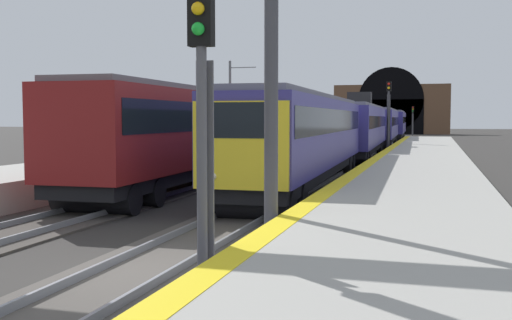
# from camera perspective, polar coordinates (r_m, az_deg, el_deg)

# --- Properties ---
(ground_plane) EXTENTS (320.00, 320.00, 0.00)m
(ground_plane) POSITION_cam_1_polar(r_m,az_deg,el_deg) (11.68, -10.98, -10.54)
(ground_plane) COLOR #302D2B
(platform_right) EXTENTS (112.00, 4.58, 0.97)m
(platform_right) POSITION_cam_1_polar(r_m,az_deg,el_deg) (10.35, 12.45, -9.69)
(platform_right) COLOR #9E9B93
(platform_right) RESTS_ON ground_plane
(platform_right_edge_strip) EXTENTS (112.00, 0.50, 0.01)m
(platform_right_edge_strip) POSITION_cam_1_polar(r_m,az_deg,el_deg) (10.57, 1.31, -6.59)
(platform_right_edge_strip) COLOR yellow
(platform_right_edge_strip) RESTS_ON platform_right
(track_main_line) EXTENTS (160.00, 2.73, 0.21)m
(track_main_line) POSITION_cam_1_polar(r_m,az_deg,el_deg) (11.67, -10.99, -10.34)
(track_main_line) COLOR #4C4742
(track_main_line) RESTS_ON ground_plane
(train_main_approaching) EXTENTS (77.22, 3.27, 4.75)m
(train_main_approaching) POSITION_cam_1_polar(r_m,az_deg,el_deg) (54.01, 10.79, 3.14)
(train_main_approaching) COLOR navy
(train_main_approaching) RESTS_ON ground_plane
(train_adjacent_platform) EXTENTS (57.84, 3.37, 4.13)m
(train_adjacent_platform) POSITION_cam_1_polar(r_m,az_deg,el_deg) (44.71, 3.41, 3.28)
(train_adjacent_platform) COLOR maroon
(train_adjacent_platform) RESTS_ON ground_plane
(railway_signal_near) EXTENTS (0.39, 0.38, 5.04)m
(railway_signal_near) POSITION_cam_1_polar(r_m,az_deg,el_deg) (9.42, -5.08, 4.87)
(railway_signal_near) COLOR #4C4C54
(railway_signal_near) RESTS_ON ground_plane
(railway_signal_mid) EXTENTS (0.39, 0.38, 5.71)m
(railway_signal_mid) POSITION_cam_1_polar(r_m,az_deg,el_deg) (48.22, 12.28, 4.35)
(railway_signal_mid) COLOR #38383D
(railway_signal_mid) RESTS_ON ground_plane
(railway_signal_far) EXTENTS (0.39, 0.38, 4.81)m
(railway_signal_far) POSITION_cam_1_polar(r_m,az_deg,el_deg) (102.55, 14.44, 3.85)
(railway_signal_far) COLOR #38383D
(railway_signal_far) RESTS_ON ground_plane
(tunnel_portal) EXTENTS (2.97, 20.50, 11.96)m
(tunnel_portal) POSITION_cam_1_polar(r_m,az_deg,el_deg) (113.42, 12.52, 4.66)
(tunnel_portal) COLOR brown
(tunnel_portal) RESTS_ON ground_plane
(catenary_mast_near) EXTENTS (0.22, 2.47, 7.88)m
(catenary_mast_near) POSITION_cam_1_polar(r_m,az_deg,el_deg) (53.68, -2.39, 5.19)
(catenary_mast_near) COLOR #595B60
(catenary_mast_near) RESTS_ON ground_plane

